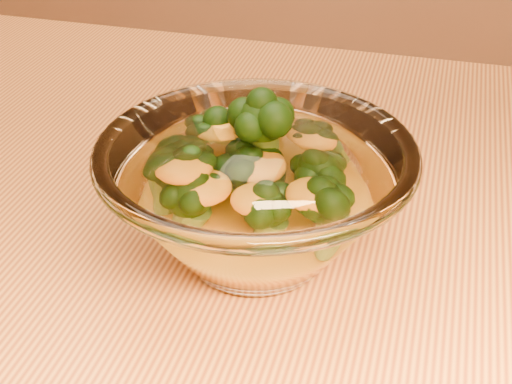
# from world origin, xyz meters

# --- Properties ---
(table) EXTENTS (1.20, 0.80, 0.75)m
(table) POSITION_xyz_m (0.00, 0.00, 0.65)
(table) COLOR #D18D3E
(table) RESTS_ON ground
(glass_bowl) EXTENTS (0.22, 0.22, 0.10)m
(glass_bowl) POSITION_xyz_m (-0.04, -0.01, 0.80)
(glass_bowl) COLOR white
(glass_bowl) RESTS_ON table
(cheese_sauce) EXTENTS (0.11, 0.11, 0.03)m
(cheese_sauce) POSITION_xyz_m (-0.04, -0.01, 0.78)
(cheese_sauce) COLOR #FCB215
(cheese_sauce) RESTS_ON glass_bowl
(broccoli_heap) EXTENTS (0.14, 0.12, 0.09)m
(broccoli_heap) POSITION_xyz_m (-0.05, 0.00, 0.82)
(broccoli_heap) COLOR black
(broccoli_heap) RESTS_ON cheese_sauce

